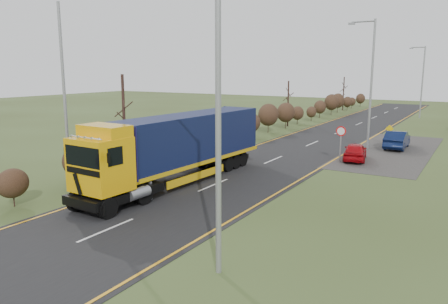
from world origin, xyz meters
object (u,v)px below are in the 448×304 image
lorry (178,145)px  streetlight_near (214,97)px  car_red_hatchback (355,152)px  car_blue_sedan (397,140)px  speed_sign (341,137)px

lorry → streetlight_near: 11.66m
car_red_hatchback → lorry: bearing=47.9°
car_red_hatchback → car_blue_sedan: 6.68m
car_blue_sedan → speed_sign: (-2.47, -7.50, 1.06)m
lorry → car_red_hatchback: lorry is taller
car_blue_sedan → streetlight_near: (-1.04, -26.11, 4.84)m
car_red_hatchback → speed_sign: speed_sign is taller
streetlight_near → speed_sign: size_ratio=4.00×
car_red_hatchback → car_blue_sedan: car_blue_sedan is taller
streetlight_near → car_blue_sedan: bearing=87.7°
car_blue_sedan → car_red_hatchback: bearing=74.2°
streetlight_near → lorry: bearing=132.7°
lorry → streetlight_near: bearing=-44.4°
lorry → speed_sign: (6.16, 10.39, -0.45)m
lorry → car_red_hatchback: bearing=61.6°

